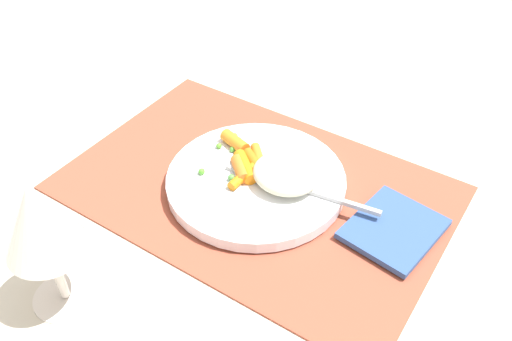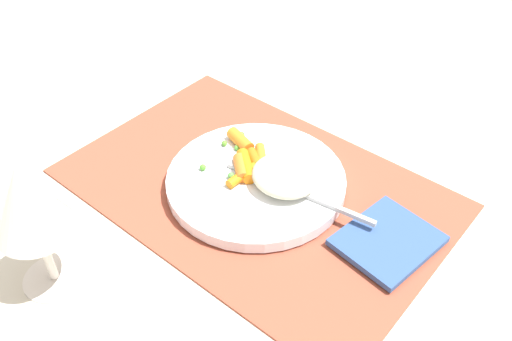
{
  "view_description": "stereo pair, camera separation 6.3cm",
  "coord_description": "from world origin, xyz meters",
  "px_view_note": "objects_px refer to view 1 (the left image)",
  "views": [
    {
      "loc": [
        -0.3,
        0.45,
        0.5
      ],
      "look_at": [
        0.0,
        0.0,
        0.03
      ],
      "focal_mm": 39.21,
      "sensor_mm": 36.0,
      "label": 1
    },
    {
      "loc": [
        -0.35,
        0.41,
        0.5
      ],
      "look_at": [
        0.0,
        0.0,
        0.03
      ],
      "focal_mm": 39.21,
      "sensor_mm": 36.0,
      "label": 2
    }
  ],
  "objects_px": {
    "carrot_portion": "(244,161)",
    "fork": "(285,184)",
    "rice_mound": "(286,173)",
    "napkin": "(394,229)",
    "plate": "(256,181)",
    "wine_glass": "(39,222)"
  },
  "relations": [
    {
      "from": "plate",
      "to": "fork",
      "type": "distance_m",
      "value": 0.04
    },
    {
      "from": "fork",
      "to": "carrot_portion",
      "type": "bearing_deg",
      "value": -3.49
    },
    {
      "from": "rice_mound",
      "to": "wine_glass",
      "type": "xyz_separation_m",
      "value": [
        0.11,
        0.27,
        0.08
      ]
    },
    {
      "from": "plate",
      "to": "rice_mound",
      "type": "distance_m",
      "value": 0.05
    },
    {
      "from": "rice_mound",
      "to": "plate",
      "type": "bearing_deg",
      "value": 16.46
    },
    {
      "from": "plate",
      "to": "wine_glass",
      "type": "relative_size",
      "value": 1.42
    },
    {
      "from": "plate",
      "to": "carrot_portion",
      "type": "relative_size",
      "value": 2.52
    },
    {
      "from": "carrot_portion",
      "to": "fork",
      "type": "xyz_separation_m",
      "value": [
        -0.06,
        0.0,
        -0.0
      ]
    },
    {
      "from": "plate",
      "to": "carrot_portion",
      "type": "distance_m",
      "value": 0.03
    },
    {
      "from": "napkin",
      "to": "carrot_portion",
      "type": "bearing_deg",
      "value": 3.69
    },
    {
      "from": "fork",
      "to": "rice_mound",
      "type": "bearing_deg",
      "value": -69.16
    },
    {
      "from": "plate",
      "to": "napkin",
      "type": "distance_m",
      "value": 0.18
    },
    {
      "from": "fork",
      "to": "wine_glass",
      "type": "bearing_deg",
      "value": 65.97
    },
    {
      "from": "fork",
      "to": "wine_glass",
      "type": "height_order",
      "value": "wine_glass"
    },
    {
      "from": "fork",
      "to": "wine_glass",
      "type": "distance_m",
      "value": 0.3
    },
    {
      "from": "wine_glass",
      "to": "napkin",
      "type": "bearing_deg",
      "value": -132.79
    },
    {
      "from": "carrot_portion",
      "to": "wine_glass",
      "type": "bearing_deg",
      "value": 78.95
    },
    {
      "from": "fork",
      "to": "plate",
      "type": "bearing_deg",
      "value": 8.0
    },
    {
      "from": "rice_mound",
      "to": "napkin",
      "type": "distance_m",
      "value": 0.15
    },
    {
      "from": "rice_mound",
      "to": "carrot_portion",
      "type": "xyz_separation_m",
      "value": [
        0.06,
        0.0,
        -0.01
      ]
    },
    {
      "from": "rice_mound",
      "to": "fork",
      "type": "distance_m",
      "value": 0.01
    },
    {
      "from": "rice_mound",
      "to": "napkin",
      "type": "height_order",
      "value": "rice_mound"
    }
  ]
}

